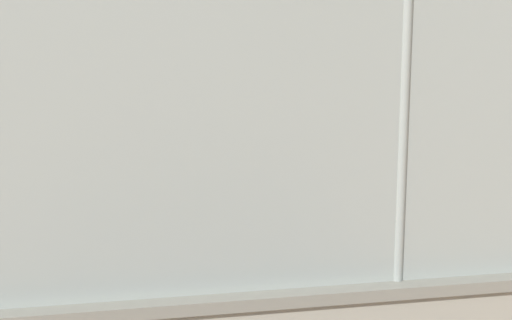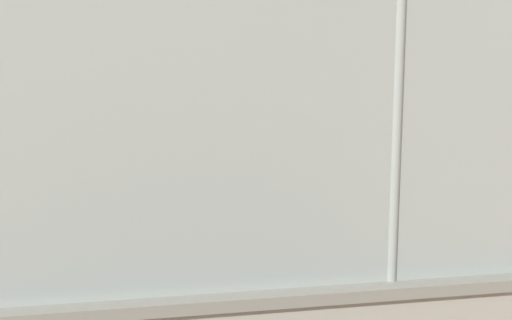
{
  "view_description": "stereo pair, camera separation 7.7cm",
  "coord_description": "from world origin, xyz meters",
  "px_view_note": "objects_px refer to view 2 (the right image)",
  "views": [
    {
      "loc": [
        4.71,
        16.23,
        3.32
      ],
      "look_at": [
        2.6,
        6.23,
        1.4
      ],
      "focal_mm": 50.89,
      "sensor_mm": 36.0,
      "label": 1
    },
    {
      "loc": [
        4.63,
        16.24,
        3.32
      ],
      "look_at": [
        2.6,
        6.23,
        1.4
      ],
      "focal_mm": 50.89,
      "sensor_mm": 36.0,
      "label": 2
    }
  ],
  "objects_px": {
    "player_crossing_court": "(397,125)",
    "sports_ball": "(91,127)",
    "player_foreground_swinging": "(158,179)",
    "player_at_service_line": "(67,135)"
  },
  "relations": [
    {
      "from": "player_crossing_court",
      "to": "sports_ball",
      "type": "distance_m",
      "value": 7.28
    },
    {
      "from": "player_foreground_swinging",
      "to": "sports_ball",
      "type": "xyz_separation_m",
      "value": [
        1.09,
        -2.37,
        0.56
      ]
    },
    {
      "from": "sports_ball",
      "to": "player_foreground_swinging",
      "type": "bearing_deg",
      "value": 114.69
    },
    {
      "from": "player_at_service_line",
      "to": "player_foreground_swinging",
      "type": "distance_m",
      "value": 4.46
    },
    {
      "from": "player_crossing_court",
      "to": "sports_ball",
      "type": "xyz_separation_m",
      "value": [
        6.98,
        2.03,
        0.44
      ]
    },
    {
      "from": "player_foreground_swinging",
      "to": "sports_ball",
      "type": "bearing_deg",
      "value": -65.31
    },
    {
      "from": "player_crossing_court",
      "to": "player_foreground_swinging",
      "type": "relative_size",
      "value": 1.12
    },
    {
      "from": "player_at_service_line",
      "to": "sports_ball",
      "type": "relative_size",
      "value": 7.37
    },
    {
      "from": "player_crossing_court",
      "to": "sports_ball",
      "type": "height_order",
      "value": "player_crossing_court"
    },
    {
      "from": "sports_ball",
      "to": "player_crossing_court",
      "type": "bearing_deg",
      "value": -163.74
    }
  ]
}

